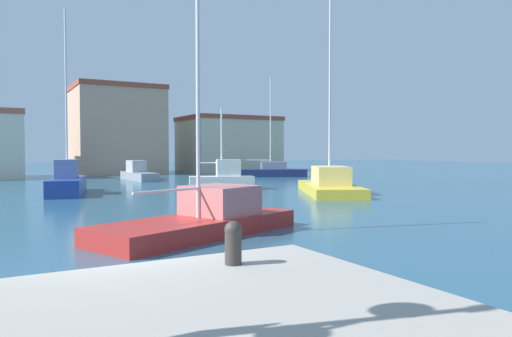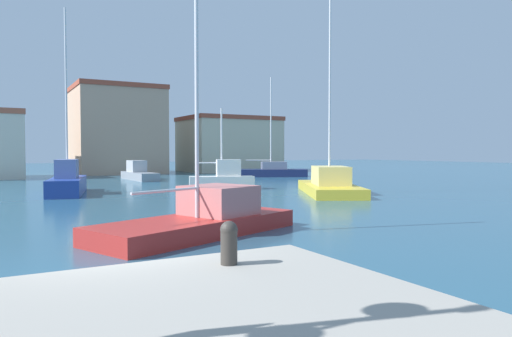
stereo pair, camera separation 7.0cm
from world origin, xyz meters
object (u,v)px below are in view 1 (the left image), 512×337
Objects in this scene: motorboat_grey_mid_harbor at (138,173)px; sailboat_blue_far_right at (67,181)px; sailboat_yellow_near_pier at (330,184)px; sailboat_red_distant_north at (205,217)px; mooring_bollard at (233,241)px; sailboat_white_distant_east at (223,178)px; sailboat_navy_behind_lamppost at (271,171)px.

sailboat_blue_far_right is at bearing -122.68° from motorboat_grey_mid_harbor.
sailboat_yellow_near_pier is 20.03m from motorboat_grey_mid_harbor.
sailboat_red_distant_north reaches higher than motorboat_grey_mid_harbor.
sailboat_red_distant_north is at bearing -142.68° from sailboat_yellow_near_pier.
sailboat_white_distant_east is at bearing 65.04° from mooring_bollard.
sailboat_yellow_near_pier is at bearing 48.79° from mooring_bollard.
sailboat_white_distant_east is at bearing -8.81° from sailboat_blue_far_right.
sailboat_blue_far_right reaches higher than mooring_bollard.
motorboat_grey_mid_harbor is (-6.36, 18.99, -0.02)m from sailboat_yellow_near_pier.
sailboat_white_distant_east is (-10.79, -11.78, 0.15)m from sailboat_navy_behind_lamppost.
sailboat_yellow_near_pier is 18.93m from sailboat_navy_behind_lamppost.
mooring_bollard is at bearing -131.21° from sailboat_yellow_near_pier.
sailboat_red_distant_north is 32.66m from sailboat_navy_behind_lamppost.
sailboat_blue_far_right is at bearing -153.12° from sailboat_navy_behind_lamppost.
sailboat_yellow_near_pier reaches higher than motorboat_grey_mid_harbor.
sailboat_blue_far_right is (-9.55, 1.48, 0.01)m from sailboat_white_distant_east.
sailboat_red_distant_north is 0.86× the size of sailboat_navy_behind_lamppost.
sailboat_yellow_near_pier is at bearing -71.49° from motorboat_grey_mid_harbor.
sailboat_yellow_near_pier is at bearing -54.77° from sailboat_white_distant_east.
sailboat_white_distant_east is (-4.22, 5.97, 0.13)m from sailboat_yellow_near_pier.
sailboat_red_distant_north reaches higher than sailboat_white_distant_east.
sailboat_blue_far_right is (-13.76, 7.45, 0.14)m from sailboat_yellow_near_pier.
mooring_bollard is 0.07× the size of sailboat_red_distant_north.
motorboat_grey_mid_harbor reaches higher than mooring_bollard.
motorboat_grey_mid_harbor is (-12.93, 1.24, 0.00)m from sailboat_navy_behind_lamppost.
sailboat_blue_far_right is (-7.40, -11.54, 0.16)m from motorboat_grey_mid_harbor.
mooring_bollard is 8.49m from sailboat_red_distant_north.
mooring_bollard is 0.05× the size of sailboat_blue_far_right.
sailboat_navy_behind_lamppost is at bearing 58.29° from mooring_bollard.
sailboat_red_distant_north is 1.57× the size of sailboat_white_distant_east.
sailboat_yellow_near_pier is 1.55× the size of sailboat_red_distant_north.
sailboat_white_distant_east is at bearing -80.66° from motorboat_grey_mid_harbor.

